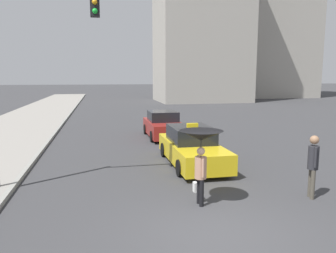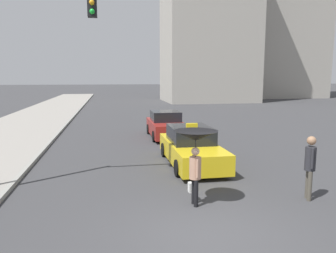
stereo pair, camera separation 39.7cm
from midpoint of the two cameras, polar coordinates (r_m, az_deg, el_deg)
The scene contains 7 objects.
ground_plane at distance 7.88m, azimuth 6.32°, elevation -17.43°, with size 300.00×300.00×0.00m, color #38383A.
taxi at distance 13.09m, azimuth 3.28°, elevation -3.63°, with size 1.91×4.75×1.65m.
sedan_red at distance 18.91m, azimuth -1.43°, elevation 0.19°, with size 1.91×4.13×1.50m.
pedestrian_with_umbrella at distance 8.71m, azimuth 4.46°, elevation -3.01°, with size 1.17×1.17×2.05m.
pedestrian_man at distance 10.12m, azimuth 22.92°, elevation -5.57°, with size 0.38×0.45×1.83m.
traffic_light at distance 10.75m, azimuth -23.76°, elevation 12.72°, with size 3.29×0.38×6.35m.
building_tower_near at distance 48.63m, azimuth 5.59°, elevation 19.06°, with size 12.29×10.02×24.60m.
Camera 1 is at (-2.45, -6.67, 3.45)m, focal length 35.00 mm.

